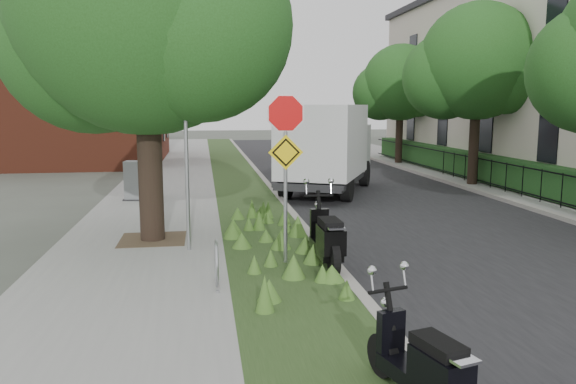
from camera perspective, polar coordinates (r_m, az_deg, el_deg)
name	(u,v)px	position (r m, az deg, el deg)	size (l,w,h in m)	color
ground	(367,274)	(10.30, 8.06, -8.29)	(120.00, 120.00, 0.00)	#4C5147
sidewalk_near	(164,192)	(19.69, -12.53, -0.04)	(3.50, 60.00, 0.12)	gray
verge	(244,191)	(19.69, -4.53, 0.15)	(2.00, 60.00, 0.12)	#2B431C
kerb_near	(272,190)	(19.78, -1.64, 0.23)	(0.20, 60.00, 0.13)	#9E9991
road	(368,189)	(20.51, 8.12, 0.28)	(7.00, 60.00, 0.01)	black
kerb_far	(459,186)	(21.76, 16.98, 0.63)	(0.20, 60.00, 0.13)	#9E9991
footpath_far	(502,185)	(22.55, 20.88, 0.69)	(3.20, 60.00, 0.12)	gray
street_tree_main	(141,17)	(12.47, -14.73, 16.79)	(6.21, 5.54, 7.66)	black
bare_post	(186,151)	(11.26, -10.29, 4.13)	(0.08, 0.08, 4.00)	#A5A8AD
bike_hoop	(217,263)	(9.17, -7.27, -7.17)	(0.06, 0.78, 0.77)	#A5A8AD
sign_assembly	(286,144)	(10.13, -0.25, 4.93)	(0.94, 0.08, 3.22)	#A5A8AD
fence_far	(478,169)	(22.00, 18.70, 2.22)	(0.04, 24.00, 1.00)	black
hedge_far	(495,169)	(22.33, 20.30, 2.23)	(1.00, 24.00, 1.10)	#18451C
brick_building	(74,82)	(32.13, -20.87, 10.36)	(9.40, 10.40, 8.30)	maroon
far_tree_b	(475,67)	(21.84, 18.50, 11.91)	(4.83, 4.31, 6.56)	black
far_tree_c	(399,86)	(29.18, 11.23, 10.47)	(4.37, 3.89, 5.93)	black
scooter_near	(328,243)	(10.12, 4.06, -5.21)	(0.40, 1.92, 0.92)	black
scooter_far	(427,373)	(5.76, 13.96, -17.41)	(0.61, 1.57, 0.76)	black
box_truck	(327,145)	(19.30, 3.98, 4.83)	(4.36, 6.09, 2.59)	#262628
utility_cabinet	(139,181)	(17.92, -14.93, 1.07)	(0.97, 0.71, 1.20)	#262628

